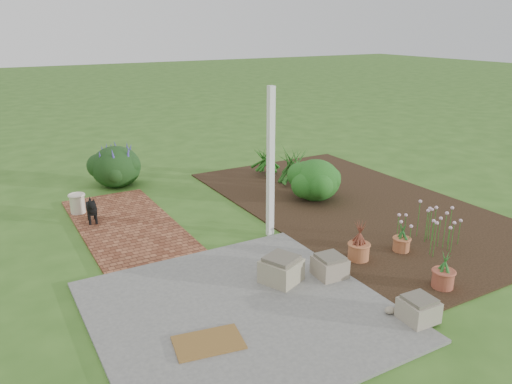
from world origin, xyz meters
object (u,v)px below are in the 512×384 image
stone_trough_near (418,310)px  evergreen_shrub (316,179)px  cream_ceramic_urn (77,204)px  black_dog (92,208)px

stone_trough_near → evergreen_shrub: size_ratio=0.39×
evergreen_shrub → cream_ceramic_urn: bearing=160.6°
stone_trough_near → black_dog: 5.74m
evergreen_shrub → black_dog: bearing=168.0°
stone_trough_near → black_dog: bearing=117.9°
black_dog → cream_ceramic_urn: black_dog is taller
black_dog → evergreen_shrub: evergreen_shrub is taller
stone_trough_near → cream_ceramic_urn: bearing=116.2°
black_dog → cream_ceramic_urn: 0.66m
cream_ceramic_urn → black_dog: bearing=-78.7°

